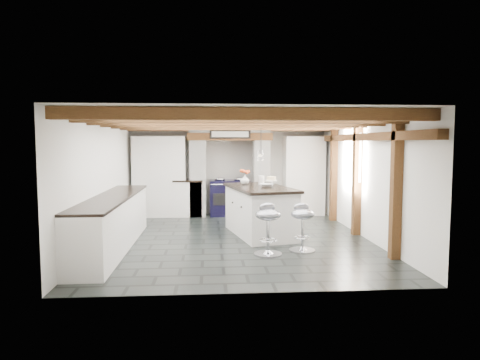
{
  "coord_description": "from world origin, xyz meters",
  "views": [
    {
      "loc": [
        -0.5,
        -8.08,
        1.84
      ],
      "look_at": [
        0.1,
        0.4,
        1.1
      ],
      "focal_mm": 32.0,
      "sensor_mm": 36.0,
      "label": 1
    }
  ],
  "objects": [
    {
      "name": "ground",
      "position": [
        0.0,
        0.0,
        0.0
      ],
      "size": [
        6.0,
        6.0,
        0.0
      ],
      "primitive_type": "plane",
      "color": "black",
      "rests_on": "ground"
    },
    {
      "name": "bar_stool_near",
      "position": [
        1.06,
        -1.03,
        0.51
      ],
      "size": [
        0.45,
        0.45,
        0.82
      ],
      "rotation": [
        0.0,
        0.0,
        0.14
      ],
      "color": "silver",
      "rests_on": "ground"
    },
    {
      "name": "bar_stool_far",
      "position": [
        0.44,
        -1.23,
        0.53
      ],
      "size": [
        0.54,
        0.54,
        0.86
      ],
      "rotation": [
        0.0,
        0.0,
        0.35
      ],
      "color": "silver",
      "rests_on": "ground"
    },
    {
      "name": "room_shell",
      "position": [
        -0.61,
        1.42,
        1.07
      ],
      "size": [
        6.0,
        6.03,
        6.0
      ],
      "color": "white",
      "rests_on": "ground"
    },
    {
      "name": "range_cooker",
      "position": [
        0.0,
        2.68,
        0.47
      ],
      "size": [
        1.0,
        0.63,
        0.99
      ],
      "color": "black",
      "rests_on": "ground"
    },
    {
      "name": "kitchen_island",
      "position": [
        0.49,
        0.34,
        0.5
      ],
      "size": [
        1.41,
        2.13,
        1.3
      ],
      "rotation": [
        0.0,
        0.0,
        0.21
      ],
      "color": "white",
      "rests_on": "ground"
    }
  ]
}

